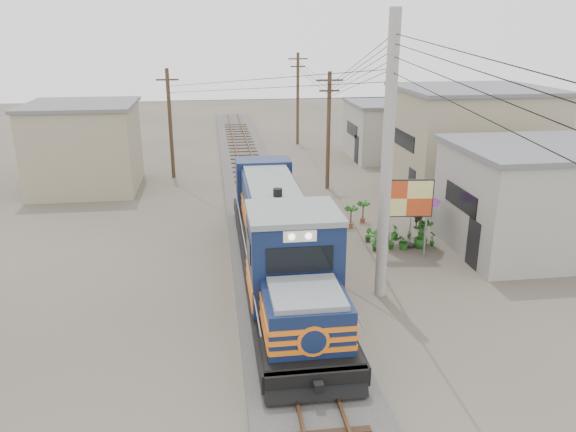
{
  "coord_description": "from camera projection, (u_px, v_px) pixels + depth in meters",
  "views": [
    {
      "loc": [
        -2.4,
        -18.61,
        9.36
      ],
      "look_at": [
        0.5,
        2.53,
        2.2
      ],
      "focal_mm": 35.0,
      "sensor_mm": 36.0,
      "label": 1
    }
  ],
  "objects": [
    {
      "name": "shophouse_mid",
      "position": [
        470.0,
        141.0,
        32.66
      ],
      "size": [
        8.4,
        7.35,
        6.2
      ],
      "color": "gray",
      "rests_on": "ground"
    },
    {
      "name": "utility_pole_main",
      "position": [
        387.0,
        162.0,
        19.16
      ],
      "size": [
        0.4,
        0.4,
        10.0
      ],
      "color": "#9E9B93",
      "rests_on": "ground"
    },
    {
      "name": "shophouse_back",
      "position": [
        391.0,
        130.0,
        42.18
      ],
      "size": [
        6.3,
        6.3,
        4.2
      ],
      "color": "gray",
      "rests_on": "ground"
    },
    {
      "name": "market_umbrella",
      "position": [
        413.0,
        195.0,
        24.56
      ],
      "size": [
        2.81,
        2.81,
        2.77
      ],
      "rotation": [
        0.0,
        0.0,
        -0.13
      ],
      "color": "black",
      "rests_on": "ground"
    },
    {
      "name": "shophouse_left",
      "position": [
        85.0,
        146.0,
        33.68
      ],
      "size": [
        6.3,
        6.3,
        5.2
      ],
      "color": "gray",
      "rests_on": "ground"
    },
    {
      "name": "track",
      "position": [
        260.0,
        207.0,
        30.08
      ],
      "size": [
        1.15,
        70.0,
        0.12
      ],
      "color": "#51331E",
      "rests_on": "ground"
    },
    {
      "name": "plant_nursery",
      "position": [
        404.0,
        236.0,
        25.33
      ],
      "size": [
        3.22,
        2.03,
        1.1
      ],
      "color": "#225E1B",
      "rests_on": "ground"
    },
    {
      "name": "billboard",
      "position": [
        407.0,
        200.0,
        23.4
      ],
      "size": [
        2.22,
        0.36,
        3.44
      ],
      "rotation": [
        0.0,
        0.0,
        -0.11
      ],
      "color": "#99999E",
      "rests_on": "ground"
    },
    {
      "name": "ground",
      "position": [
        284.0,
        294.0,
        20.77
      ],
      "size": [
        120.0,
        120.0,
        0.0
      ],
      "primitive_type": "plane",
      "color": "#473F35",
      "rests_on": "ground"
    },
    {
      "name": "ballast",
      "position": [
        260.0,
        210.0,
        30.14
      ],
      "size": [
        3.6,
        70.0,
        0.16
      ],
      "primitive_type": "cube",
      "color": "#595651",
      "rests_on": "ground"
    },
    {
      "name": "wooden_pole_mid",
      "position": [
        328.0,
        129.0,
        33.33
      ],
      "size": [
        1.6,
        0.24,
        7.0
      ],
      "color": "#4C3826",
      "rests_on": "ground"
    },
    {
      "name": "vendor",
      "position": [
        418.0,
        210.0,
        27.51
      ],
      "size": [
        0.77,
        0.72,
        1.76
      ],
      "primitive_type": "imported",
      "rotation": [
        0.0,
        0.0,
        3.76
      ],
      "color": "black",
      "rests_on": "ground"
    },
    {
      "name": "wooden_pole_left",
      "position": [
        170.0,
        122.0,
        35.86
      ],
      "size": [
        1.6,
        0.24,
        7.0
      ],
      "color": "#4C3826",
      "rests_on": "ground"
    },
    {
      "name": "shophouse_front",
      "position": [
        538.0,
        198.0,
        24.32
      ],
      "size": [
        7.35,
        6.3,
        4.7
      ],
      "color": "gray",
      "rests_on": "ground"
    },
    {
      "name": "power_lines",
      "position": [
        257.0,
        68.0,
        26.32
      ],
      "size": [
        9.65,
        19.0,
        3.3
      ],
      "color": "black",
      "rests_on": "ground"
    },
    {
      "name": "locomotive",
      "position": [
        280.0,
        239.0,
        21.39
      ],
      "size": [
        2.89,
        15.71,
        3.89
      ],
      "color": "black",
      "rests_on": "ground"
    },
    {
      "name": "wooden_pole_far",
      "position": [
        298.0,
        97.0,
        46.44
      ],
      "size": [
        1.6,
        0.24,
        7.5
      ],
      "color": "#4C3826",
      "rests_on": "ground"
    }
  ]
}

